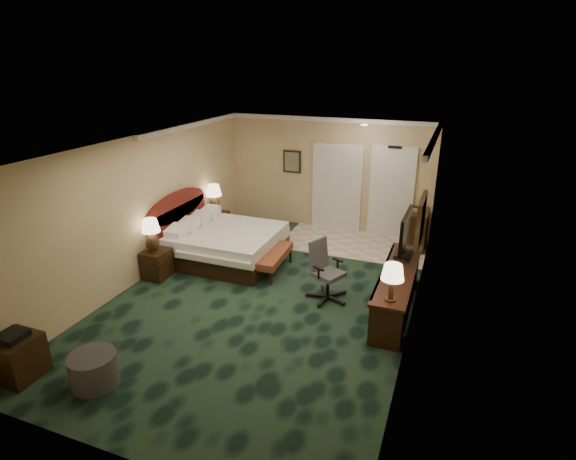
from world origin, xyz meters
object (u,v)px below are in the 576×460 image
at_px(bed, 228,245).
at_px(lamp_far, 214,199).
at_px(bed_bench, 273,262).
at_px(minibar, 416,229).
at_px(nightstand_far, 217,224).
at_px(nightstand_near, 157,264).
at_px(lamp_near, 152,236).
at_px(side_table, 17,357).
at_px(ottoman, 94,370).
at_px(tv, 405,235).
at_px(desk, 397,290).
at_px(desk_chair, 328,272).

relative_size(bed, lamp_far, 3.01).
height_order(bed_bench, minibar, minibar).
height_order(bed, nightstand_far, bed).
bearing_deg(nightstand_near, lamp_far, 90.49).
bearing_deg(lamp_far, nightstand_far, 12.18).
relative_size(lamp_near, side_table, 1.12).
bearing_deg(ottoman, tv, 49.54).
bearing_deg(bed, tv, -2.07).
bearing_deg(bed, side_table, -100.83).
bearing_deg(tv, ottoman, -128.89).
distance_m(bed_bench, tv, 2.62).
height_order(side_table, desk, desk).
bearing_deg(ottoman, desk, 44.12).
bearing_deg(lamp_far, bed_bench, -32.63).
bearing_deg(ottoman, bed, 93.03).
height_order(tv, minibar, tv).
distance_m(bed_bench, desk, 2.55).
distance_m(ottoman, side_table, 1.07).
height_order(lamp_far, tv, tv).
height_order(lamp_near, tv, tv).
relative_size(nightstand_near, lamp_near, 0.84).
height_order(desk, minibar, minibar).
bearing_deg(ottoman, lamp_near, 111.62).
height_order(nightstand_far, tv, tv).
distance_m(nightstand_far, minibar, 4.58).
bearing_deg(ottoman, nightstand_far, 101.94).
bearing_deg(lamp_far, minibar, 12.14).
relative_size(nightstand_far, desk, 0.23).
bearing_deg(desk_chair, nightstand_near, -149.01).
bearing_deg(lamp_near, nightstand_far, 89.55).
distance_m(lamp_far, side_table, 5.43).
xyz_separation_m(bed_bench, desk_chair, (1.30, -0.65, 0.32)).
relative_size(bed, nightstand_far, 3.58).
xyz_separation_m(lamp_near, desk, (4.49, 0.47, -0.52)).
bearing_deg(nightstand_near, desk_chair, 6.18).
bearing_deg(lamp_near, bed, 54.82).
bearing_deg(nightstand_near, bed_bench, 26.78).
bearing_deg(tv, lamp_far, 166.41).
bearing_deg(tv, bed_bench, -176.56).
xyz_separation_m(ottoman, desk, (3.37, 3.27, 0.14)).
height_order(lamp_far, ottoman, lamp_far).
relative_size(lamp_near, tv, 0.64).
xyz_separation_m(nightstand_near, lamp_near, (-0.01, -0.05, 0.60)).
height_order(bed, tv, tv).
bearing_deg(ottoman, side_table, -167.21).
bearing_deg(side_table, lamp_far, 90.87).
distance_m(bed_bench, ottoman, 3.97).
xyz_separation_m(lamp_near, minibar, (4.50, 3.33, -0.45)).
height_order(ottoman, tv, tv).
xyz_separation_m(nightstand_near, desk, (4.48, 0.42, 0.08)).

